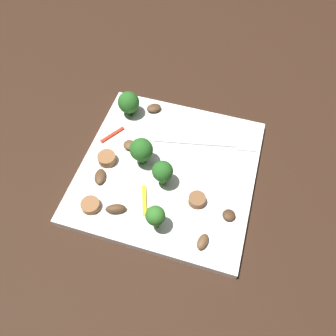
{
  "coord_description": "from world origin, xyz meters",
  "views": [
    {
      "loc": [
        0.09,
        -0.29,
        0.48
      ],
      "look_at": [
        0.0,
        0.0,
        0.02
      ],
      "focal_mm": 35.11,
      "sensor_mm": 36.0,
      "label": 1
    }
  ],
  "objects_px": {
    "sausage_slice_2": "(107,159)",
    "mushroom_2": "(116,209)",
    "plate": "(168,170)",
    "mushroom_4": "(154,108)",
    "mushroom_5": "(229,215)",
    "fork": "(212,144)",
    "mushroom_0": "(100,177)",
    "mushroom_3": "(203,242)",
    "broccoli_floret_3": "(160,171)",
    "pepper_strip_0": "(144,200)",
    "broccoli_floret_0": "(155,216)",
    "pepper_strip_1": "(112,135)",
    "broccoli_floret_2": "(129,103)",
    "broccoli_floret_1": "(140,152)",
    "sausage_slice_1": "(197,200)",
    "mushroom_1": "(129,145)",
    "sausage_slice_0": "(91,205)"
  },
  "relations": [
    {
      "from": "sausage_slice_2",
      "to": "mushroom_2",
      "type": "height_order",
      "value": "sausage_slice_2"
    },
    {
      "from": "pepper_strip_0",
      "to": "mushroom_3",
      "type": "bearing_deg",
      "value": -21.53
    },
    {
      "from": "plate",
      "to": "broccoli_floret_0",
      "type": "xyz_separation_m",
      "value": [
        0.01,
        -0.11,
        0.04
      ]
    },
    {
      "from": "mushroom_5",
      "to": "sausage_slice_2",
      "type": "bearing_deg",
      "value": 169.07
    },
    {
      "from": "broccoli_floret_2",
      "to": "sausage_slice_1",
      "type": "distance_m",
      "value": 0.22
    },
    {
      "from": "sausage_slice_2",
      "to": "broccoli_floret_2",
      "type": "bearing_deg",
      "value": 90.44
    },
    {
      "from": "mushroom_3",
      "to": "mushroom_0",
      "type": "bearing_deg",
      "value": 162.13
    },
    {
      "from": "sausage_slice_1",
      "to": "broccoli_floret_2",
      "type": "bearing_deg",
      "value": 138.72
    },
    {
      "from": "sausage_slice_2",
      "to": "pepper_strip_0",
      "type": "xyz_separation_m",
      "value": [
        0.09,
        -0.05,
        -0.01
      ]
    },
    {
      "from": "plate",
      "to": "mushroom_3",
      "type": "bearing_deg",
      "value": -52.31
    },
    {
      "from": "broccoli_floret_3",
      "to": "mushroom_2",
      "type": "distance_m",
      "value": 0.09
    },
    {
      "from": "mushroom_2",
      "to": "mushroom_3",
      "type": "xyz_separation_m",
      "value": [
        0.14,
        -0.01,
        -0.0
      ]
    },
    {
      "from": "broccoli_floret_1",
      "to": "mushroom_2",
      "type": "height_order",
      "value": "broccoli_floret_1"
    },
    {
      "from": "pepper_strip_1",
      "to": "broccoli_floret_1",
      "type": "bearing_deg",
      "value": -31.27
    },
    {
      "from": "mushroom_5",
      "to": "mushroom_3",
      "type": "bearing_deg",
      "value": -118.39
    },
    {
      "from": "plate",
      "to": "mushroom_2",
      "type": "distance_m",
      "value": 0.11
    },
    {
      "from": "mushroom_3",
      "to": "mushroom_4",
      "type": "bearing_deg",
      "value": 123.06
    },
    {
      "from": "fork",
      "to": "broccoli_floret_1",
      "type": "relative_size",
      "value": 3.29
    },
    {
      "from": "plate",
      "to": "mushroom_4",
      "type": "distance_m",
      "value": 0.14
    },
    {
      "from": "broccoli_floret_3",
      "to": "pepper_strip_0",
      "type": "height_order",
      "value": "broccoli_floret_3"
    },
    {
      "from": "sausage_slice_2",
      "to": "mushroom_0",
      "type": "height_order",
      "value": "sausage_slice_2"
    },
    {
      "from": "broccoli_floret_3",
      "to": "mushroom_4",
      "type": "bearing_deg",
      "value": 111.99
    },
    {
      "from": "pepper_strip_1",
      "to": "mushroom_4",
      "type": "bearing_deg",
      "value": 56.93
    },
    {
      "from": "broccoli_floret_3",
      "to": "mushroom_3",
      "type": "height_order",
      "value": "broccoli_floret_3"
    },
    {
      "from": "broccoli_floret_3",
      "to": "mushroom_2",
      "type": "xyz_separation_m",
      "value": [
        -0.05,
        -0.07,
        -0.03
      ]
    },
    {
      "from": "fork",
      "to": "mushroom_0",
      "type": "distance_m",
      "value": 0.2
    },
    {
      "from": "sausage_slice_0",
      "to": "mushroom_1",
      "type": "distance_m",
      "value": 0.13
    },
    {
      "from": "fork",
      "to": "pepper_strip_1",
      "type": "bearing_deg",
      "value": 178.42
    },
    {
      "from": "fork",
      "to": "broccoli_floret_3",
      "type": "distance_m",
      "value": 0.12
    },
    {
      "from": "sausage_slice_2",
      "to": "pepper_strip_0",
      "type": "bearing_deg",
      "value": -32.49
    },
    {
      "from": "pepper_strip_0",
      "to": "pepper_strip_1",
      "type": "height_order",
      "value": "same"
    },
    {
      "from": "sausage_slice_2",
      "to": "mushroom_5",
      "type": "bearing_deg",
      "value": -10.93
    },
    {
      "from": "broccoli_floret_3",
      "to": "mushroom_0",
      "type": "bearing_deg",
      "value": -167.69
    },
    {
      "from": "mushroom_2",
      "to": "pepper_strip_0",
      "type": "bearing_deg",
      "value": 37.96
    },
    {
      "from": "broccoli_floret_2",
      "to": "mushroom_2",
      "type": "height_order",
      "value": "broccoli_floret_2"
    },
    {
      "from": "broccoli_floret_3",
      "to": "mushroom_2",
      "type": "relative_size",
      "value": 1.63
    },
    {
      "from": "broccoli_floret_2",
      "to": "pepper_strip_0",
      "type": "bearing_deg",
      "value": -62.88
    },
    {
      "from": "sausage_slice_1",
      "to": "pepper_strip_0",
      "type": "height_order",
      "value": "sausage_slice_1"
    },
    {
      "from": "broccoli_floret_1",
      "to": "fork",
      "type": "bearing_deg",
      "value": 34.88
    },
    {
      "from": "sausage_slice_1",
      "to": "mushroom_0",
      "type": "relative_size",
      "value": 0.9
    },
    {
      "from": "mushroom_1",
      "to": "mushroom_2",
      "type": "relative_size",
      "value": 0.67
    },
    {
      "from": "sausage_slice_1",
      "to": "pepper_strip_0",
      "type": "relative_size",
      "value": 0.52
    },
    {
      "from": "broccoli_floret_0",
      "to": "mushroom_3",
      "type": "bearing_deg",
      "value": -4.83
    },
    {
      "from": "mushroom_2",
      "to": "pepper_strip_1",
      "type": "bearing_deg",
      "value": 114.01
    },
    {
      "from": "broccoli_floret_3",
      "to": "pepper_strip_0",
      "type": "xyz_separation_m",
      "value": [
        -0.01,
        -0.04,
        -0.03
      ]
    },
    {
      "from": "sausage_slice_0",
      "to": "mushroom_5",
      "type": "relative_size",
      "value": 1.45
    },
    {
      "from": "mushroom_3",
      "to": "mushroom_5",
      "type": "bearing_deg",
      "value": 61.61
    },
    {
      "from": "broccoli_floret_2",
      "to": "pepper_strip_1",
      "type": "bearing_deg",
      "value": -101.22
    },
    {
      "from": "broccoli_floret_1",
      "to": "sausage_slice_0",
      "type": "xyz_separation_m",
      "value": [
        -0.05,
        -0.1,
        -0.03
      ]
    },
    {
      "from": "mushroom_0",
      "to": "mushroom_5",
      "type": "height_order",
      "value": "same"
    }
  ]
}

